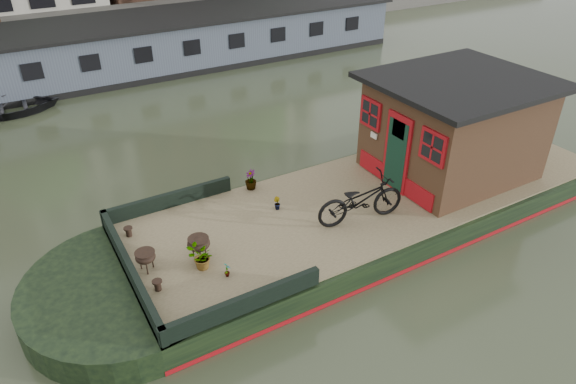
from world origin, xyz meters
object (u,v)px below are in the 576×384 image
cabin (454,126)px  dinghy (6,104)px  bicycle (361,200)px  brazier_rear (146,261)px  brazier_front (199,248)px

cabin → dinghy: (-9.28, 11.50, -1.52)m
bicycle → cabin: bearing=-69.5°
bicycle → dinghy: (-5.99, 12.18, -0.82)m
bicycle → dinghy: 13.60m
brazier_rear → dinghy: bearing=97.4°
brazier_front → dinghy: (-2.50, 11.65, -0.53)m
brazier_rear → dinghy: size_ratio=0.13×
cabin → brazier_front: (-6.78, -0.15, -0.99)m
brazier_front → brazier_rear: 1.02m
brazier_rear → dinghy: 11.61m
bicycle → brazier_front: 3.54m
bicycle → brazier_rear: bearing=90.3°
brazier_front → brazier_rear: brazier_front is taller
bicycle → brazier_rear: size_ratio=4.61×
bicycle → brazier_rear: 4.56m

